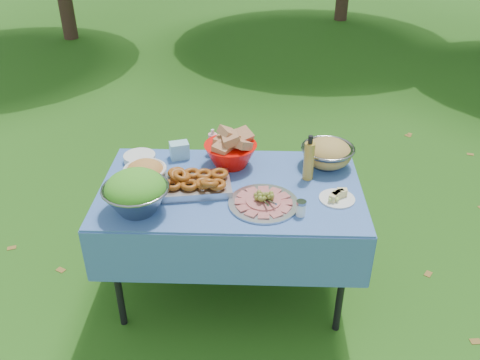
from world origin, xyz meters
name	(u,v)px	position (x,y,z in m)	size (l,w,h in m)	color
ground	(232,287)	(0.00, 0.00, 0.00)	(80.00, 80.00, 0.00)	#143409
picnic_table	(231,240)	(0.00, 0.00, 0.38)	(1.46, 0.86, 0.76)	#719BDA
salad_bowl	(136,192)	(-0.47, -0.25, 0.87)	(0.34, 0.34, 0.23)	gray
pasta_bowl_white	(145,172)	(-0.48, 0.03, 0.83)	(0.24, 0.24, 0.13)	silver
plate_stack	(140,158)	(-0.57, 0.27, 0.78)	(0.19, 0.19, 0.05)	silver
wipes_box	(179,150)	(-0.33, 0.32, 0.81)	(0.11, 0.08, 0.10)	#99DBE9
sanitizer_bottle	(213,141)	(-0.13, 0.39, 0.84)	(0.06, 0.06, 0.16)	pink
bread_bowl	(230,149)	(-0.01, 0.25, 0.87)	(0.31, 0.31, 0.21)	red
pasta_bowl_steel	(328,153)	(0.56, 0.26, 0.84)	(0.31, 0.31, 0.17)	gray
fried_tray	(196,182)	(-0.19, -0.03, 0.81)	(0.38, 0.27, 0.09)	#B8B7BC
charcuterie_platter	(264,198)	(0.18, -0.17, 0.80)	(0.38, 0.38, 0.09)	#B1B3B8
oil_bottle	(309,158)	(0.44, 0.10, 0.90)	(0.06, 0.06, 0.27)	#B49033
cheese_plate	(337,195)	(0.58, -0.11, 0.79)	(0.19, 0.19, 0.05)	silver
shaker	(301,208)	(0.37, -0.26, 0.80)	(0.05, 0.05, 0.08)	white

